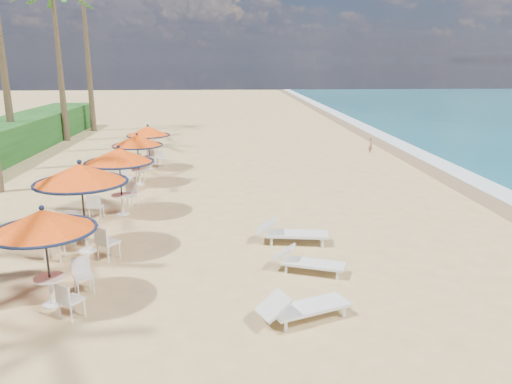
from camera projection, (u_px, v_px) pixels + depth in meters
The scene contains 13 objects.
ground at pixel (295, 301), 10.79m from camera, with size 160.00×160.00×0.00m, color tan.
foam_strip at pixel (482, 184), 20.97m from camera, with size 1.20×140.00×0.04m, color white.
wetsand_band at pixel (462, 185), 20.92m from camera, with size 1.40×140.00×0.02m, color olive.
station_0 at pixel (47, 230), 10.18m from camera, with size 2.13×2.13×2.22m.
station_1 at pixel (80, 185), 13.08m from camera, with size 2.45×2.45×2.55m.
station_2 at pixel (118, 162), 16.43m from camera, with size 2.28×2.28×2.37m.
station_3 at pixel (136, 147), 20.56m from camera, with size 2.09×2.09×2.18m.
station_4 at pixel (148, 136), 23.60m from camera, with size 2.05×2.05×2.14m.
lounger_near at pixel (301, 307), 9.89m from camera, with size 1.98×1.25×0.68m.
lounger_mid at pixel (306, 261), 12.19m from camera, with size 1.85×1.15×0.64m.
lounger_far at pixel (290, 232), 14.11m from camera, with size 2.08×0.89×0.72m.
palm_6 at pixel (53, 0), 30.16m from camera, with size 5.00×5.00×9.39m.
person at pixel (371, 145), 27.93m from camera, with size 0.34×0.23×0.94m, color #915F4A.
Camera 1 is at (-1.42, -9.76, 5.05)m, focal length 35.00 mm.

